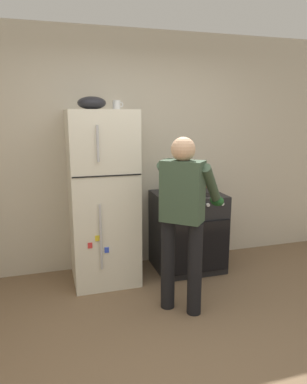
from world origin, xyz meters
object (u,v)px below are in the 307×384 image
person_cook (184,210)px  coffee_mug (117,105)px  refrigerator (103,198)px  red_pot (177,190)px  mixing_bowl (92,103)px  pepper_mill (205,180)px  stove_range (188,231)px

person_cook → coffee_mug: 1.34m
refrigerator → red_pot: refrigerator is taller
person_cook → refrigerator: bearing=125.2°
refrigerator → mixing_bowl: 0.98m
red_pot → mixing_bowl: 1.29m
person_cook → pepper_mill: 1.25m
refrigerator → mixing_bowl: mixing_bowl is taller
refrigerator → stove_range: (0.98, -0.01, -0.47)m
red_pot → pepper_mill: pepper_mill is taller
refrigerator → stove_range: size_ratio=2.02×
coffee_mug → mixing_bowl: 0.27m
refrigerator → red_pot: (0.82, -0.05, 0.05)m
stove_range → mixing_bowl: mixing_bowl is taller
person_cook → mixing_bowl: 1.42m
stove_range → pepper_mill: (0.30, 0.21, 0.55)m
person_cook → stove_range: bearing=64.9°
stove_range → coffee_mug: bearing=175.7°
stove_range → pepper_mill: size_ratio=4.74×
person_cook → coffee_mug: (-0.41, 0.89, 0.92)m
stove_range → red_pot: 0.54m
person_cook → pepper_mill: (0.69, 1.04, 0.04)m
refrigerator → stove_range: bearing=-0.6°
stove_range → red_pot: bearing=-166.1°
stove_range → mixing_bowl: size_ratio=3.18×
coffee_mug → mixing_bowl: bearing=-169.2°
red_pot → person_cook: bearing=-106.1°
mixing_bowl → refrigerator: bearing=-0.2°
stove_range → pepper_mill: 0.66m
red_pot → coffee_mug: (-0.64, 0.10, 0.91)m
refrigerator → mixing_bowl: size_ratio=6.42×
refrigerator → red_pot: 0.82m
refrigerator → coffee_mug: coffee_mug is taller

